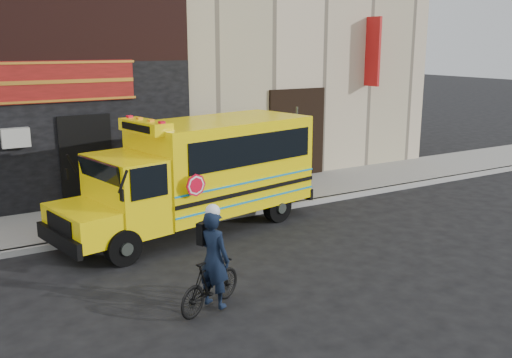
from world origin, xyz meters
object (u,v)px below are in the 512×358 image
object	(u,v)px
school_bus	(202,170)
bicycle	(210,284)
cyclist	(214,261)
sign_pole	(297,150)

from	to	relation	value
school_bus	bicycle	distance (m)	4.80
school_bus	cyclist	size ratio (longest dim) A/B	4.03
sign_pole	bicycle	size ratio (longest dim) A/B	1.80
cyclist	sign_pole	bearing A→B (deg)	-72.54
sign_pole	bicycle	distance (m)	7.39
cyclist	bicycle	bearing A→B (deg)	52.56
bicycle	cyclist	bearing A→B (deg)	-125.74
school_bus	sign_pole	size ratio (longest dim) A/B	2.52
cyclist	school_bus	bearing A→B (deg)	-49.31
school_bus	bicycle	world-z (taller)	school_bus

